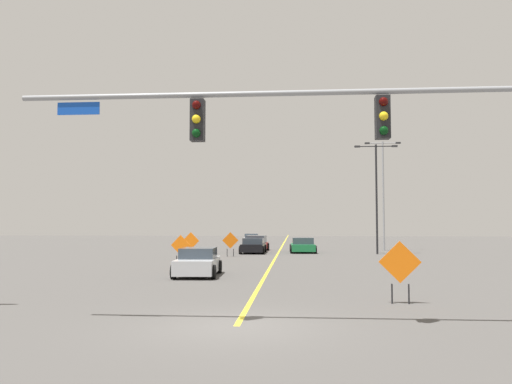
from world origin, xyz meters
TOP-DOWN VIEW (x-y plane):
  - ground at (0.00, 0.00)m, footprint 165.56×165.56m
  - road_centre_stripe at (0.00, 45.99)m, footprint 0.16×91.98m
  - traffic_signal_assembly at (3.33, -0.01)m, footprint 13.75×0.44m
  - street_lamp_mid_left at (9.34, 33.96)m, footprint 3.20×0.24m
  - street_lamp_far_left at (7.94, 28.94)m, footprint 3.42×0.24m
  - construction_sign_median_far at (-4.92, 15.43)m, footprint 1.11×0.22m
  - construction_sign_median_near at (-3.39, 25.20)m, footprint 1.19×0.31m
  - construction_sign_left_shoulder at (-5.60, 21.52)m, footprint 1.17×0.18m
  - construction_sign_right_lane at (4.67, 3.79)m, footprint 1.31×0.12m
  - car_white_distant at (-3.88, 49.18)m, footprint 2.14×4.43m
  - car_silver_approaching at (-3.18, 11.50)m, footprint 2.14×3.90m
  - car_black_mid at (-2.05, 29.51)m, footprint 2.04×3.81m
  - car_red_passing at (-2.08, 32.96)m, footprint 2.19×4.53m
  - car_green_near at (2.04, 30.64)m, footprint 2.24×3.95m

SIDE VIEW (x-z plane):
  - ground at x=0.00m, z-range 0.00..0.00m
  - road_centre_stripe at x=0.00m, z-range 0.00..0.01m
  - car_white_distant at x=-3.88m, z-range -0.01..1.17m
  - car_green_near at x=2.04m, z-range -0.05..1.21m
  - car_black_mid at x=-2.05m, z-range -0.04..1.20m
  - car_silver_approaching at x=-3.18m, z-range -0.04..1.28m
  - car_red_passing at x=-2.08m, z-range -0.04..1.32m
  - construction_sign_median_near at x=-3.39m, z-range 0.21..2.02m
  - construction_sign_median_far at x=-4.92m, z-range 0.24..2.07m
  - construction_sign_left_shoulder at x=-5.60m, z-range 0.25..2.12m
  - construction_sign_right_lane at x=4.67m, z-range 0.24..2.18m
  - traffic_signal_assembly at x=3.33m, z-range 1.50..7.90m
  - street_lamp_far_left at x=7.94m, z-range 0.75..9.57m
  - street_lamp_mid_left at x=9.34m, z-range 0.75..10.60m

